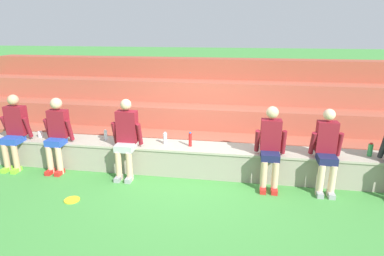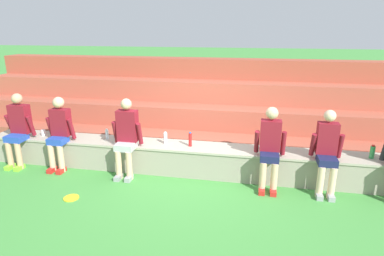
{
  "view_description": "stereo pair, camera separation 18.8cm",
  "coord_description": "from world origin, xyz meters",
  "px_view_note": "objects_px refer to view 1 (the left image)",
  "views": [
    {
      "loc": [
        0.89,
        -5.28,
        2.63
      ],
      "look_at": [
        -0.02,
        0.28,
        0.88
      ],
      "focal_mm": 30.38,
      "sensor_mm": 36.0,
      "label": 1
    },
    {
      "loc": [
        1.08,
        -5.25,
        2.63
      ],
      "look_at": [
        -0.02,
        0.28,
        0.88
      ],
      "focal_mm": 30.38,
      "sensor_mm": 36.0,
      "label": 2
    }
  ],
  "objects_px": {
    "water_bottle_near_right": "(370,150)",
    "water_bottle_center_gap": "(165,138)",
    "person_center": "(126,136)",
    "frisbee": "(72,200)",
    "person_left_of_center": "(57,132)",
    "person_right_of_center": "(270,145)",
    "person_far_right": "(327,149)",
    "plastic_cup_left_end": "(40,134)",
    "water_bottle_mid_right": "(106,135)",
    "water_bottle_mid_left": "(190,140)",
    "person_far_left": "(15,129)"
  },
  "relations": [
    {
      "from": "water_bottle_near_right",
      "to": "water_bottle_center_gap",
      "type": "relative_size",
      "value": 1.02
    },
    {
      "from": "person_center",
      "to": "frisbee",
      "type": "height_order",
      "value": "person_center"
    },
    {
      "from": "person_left_of_center",
      "to": "person_right_of_center",
      "type": "xyz_separation_m",
      "value": [
        3.91,
        -0.05,
        -0.01
      ]
    },
    {
      "from": "person_far_right",
      "to": "frisbee",
      "type": "distance_m",
      "value": 4.2
    },
    {
      "from": "person_left_of_center",
      "to": "person_center",
      "type": "distance_m",
      "value": 1.38
    },
    {
      "from": "plastic_cup_left_end",
      "to": "person_left_of_center",
      "type": "bearing_deg",
      "value": -25.73
    },
    {
      "from": "person_left_of_center",
      "to": "frisbee",
      "type": "distance_m",
      "value": 1.55
    },
    {
      "from": "person_left_of_center",
      "to": "person_right_of_center",
      "type": "distance_m",
      "value": 3.91
    },
    {
      "from": "person_right_of_center",
      "to": "person_far_right",
      "type": "height_order",
      "value": "person_right_of_center"
    },
    {
      "from": "person_left_of_center",
      "to": "water_bottle_mid_right",
      "type": "height_order",
      "value": "person_left_of_center"
    },
    {
      "from": "water_bottle_mid_left",
      "to": "water_bottle_near_right",
      "type": "relative_size",
      "value": 1.15
    },
    {
      "from": "person_far_left",
      "to": "person_far_right",
      "type": "height_order",
      "value": "person_far_left"
    },
    {
      "from": "water_bottle_mid_right",
      "to": "water_bottle_center_gap",
      "type": "xyz_separation_m",
      "value": [
        1.2,
        -0.04,
        0.01
      ]
    },
    {
      "from": "person_left_of_center",
      "to": "water_bottle_center_gap",
      "type": "xyz_separation_m",
      "value": [
        2.01,
        0.29,
        -0.11
      ]
    },
    {
      "from": "water_bottle_mid_right",
      "to": "water_bottle_center_gap",
      "type": "relative_size",
      "value": 0.9
    },
    {
      "from": "person_far_left",
      "to": "water_bottle_mid_left",
      "type": "height_order",
      "value": "person_far_left"
    },
    {
      "from": "person_right_of_center",
      "to": "water_bottle_mid_right",
      "type": "xyz_separation_m",
      "value": [
        -3.1,
        0.37,
        -0.11
      ]
    },
    {
      "from": "person_right_of_center",
      "to": "water_bottle_mid_left",
      "type": "bearing_deg",
      "value": 168.39
    },
    {
      "from": "water_bottle_mid_left",
      "to": "plastic_cup_left_end",
      "type": "relative_size",
      "value": 2.25
    },
    {
      "from": "person_right_of_center",
      "to": "water_bottle_near_right",
      "type": "bearing_deg",
      "value": 10.69
    },
    {
      "from": "person_far_left",
      "to": "person_right_of_center",
      "type": "distance_m",
      "value": 4.79
    },
    {
      "from": "person_center",
      "to": "plastic_cup_left_end",
      "type": "xyz_separation_m",
      "value": [
        -1.92,
        0.32,
        -0.17
      ]
    },
    {
      "from": "water_bottle_mid_left",
      "to": "person_far_left",
      "type": "bearing_deg",
      "value": -175.75
    },
    {
      "from": "frisbee",
      "to": "water_bottle_mid_right",
      "type": "bearing_deg",
      "value": 89.83
    },
    {
      "from": "person_center",
      "to": "water_bottle_near_right",
      "type": "bearing_deg",
      "value": 4.37
    },
    {
      "from": "person_left_of_center",
      "to": "person_right_of_center",
      "type": "bearing_deg",
      "value": -0.72
    },
    {
      "from": "water_bottle_near_right",
      "to": "person_right_of_center",
      "type": "bearing_deg",
      "value": -169.31
    },
    {
      "from": "person_right_of_center",
      "to": "frisbee",
      "type": "height_order",
      "value": "person_right_of_center"
    },
    {
      "from": "person_far_right",
      "to": "water_bottle_center_gap",
      "type": "xyz_separation_m",
      "value": [
        -2.8,
        0.32,
        -0.09
      ]
    },
    {
      "from": "person_center",
      "to": "water_bottle_mid_left",
      "type": "bearing_deg",
      "value": 14.8
    },
    {
      "from": "person_far_right",
      "to": "frisbee",
      "type": "relative_size",
      "value": 5.63
    },
    {
      "from": "water_bottle_near_right",
      "to": "water_bottle_center_gap",
      "type": "xyz_separation_m",
      "value": [
        -3.58,
        0.02,
        -0.0
      ]
    },
    {
      "from": "person_far_right",
      "to": "water_bottle_mid_left",
      "type": "relative_size",
      "value": 5.1
    },
    {
      "from": "person_far_right",
      "to": "water_bottle_near_right",
      "type": "xyz_separation_m",
      "value": [
        0.78,
        0.3,
        -0.08
      ]
    },
    {
      "from": "water_bottle_center_gap",
      "to": "plastic_cup_left_end",
      "type": "xyz_separation_m",
      "value": [
        -2.56,
        -0.03,
        -0.05
      ]
    },
    {
      "from": "person_left_of_center",
      "to": "plastic_cup_left_end",
      "type": "xyz_separation_m",
      "value": [
        -0.55,
        0.26,
        -0.16
      ]
    },
    {
      "from": "water_bottle_mid_right",
      "to": "water_bottle_mid_left",
      "type": "xyz_separation_m",
      "value": [
        1.68,
        -0.08,
        0.03
      ]
    },
    {
      "from": "person_far_left",
      "to": "person_center",
      "type": "relative_size",
      "value": 1.0
    },
    {
      "from": "person_center",
      "to": "frisbee",
      "type": "relative_size",
      "value": 5.84
    },
    {
      "from": "person_right_of_center",
      "to": "water_bottle_mid_left",
      "type": "relative_size",
      "value": 5.15
    },
    {
      "from": "person_right_of_center",
      "to": "water_bottle_mid_left",
      "type": "distance_m",
      "value": 1.45
    },
    {
      "from": "person_far_left",
      "to": "water_bottle_mid_left",
      "type": "distance_m",
      "value": 3.38
    },
    {
      "from": "water_bottle_near_right",
      "to": "water_bottle_center_gap",
      "type": "height_order",
      "value": "water_bottle_near_right"
    },
    {
      "from": "person_center",
      "to": "water_bottle_center_gap",
      "type": "height_order",
      "value": "person_center"
    },
    {
      "from": "water_bottle_mid_left",
      "to": "plastic_cup_left_end",
      "type": "distance_m",
      "value": 3.04
    },
    {
      "from": "person_center",
      "to": "person_right_of_center",
      "type": "xyz_separation_m",
      "value": [
        2.53,
        0.0,
        -0.02
      ]
    },
    {
      "from": "person_center",
      "to": "water_bottle_center_gap",
      "type": "xyz_separation_m",
      "value": [
        0.63,
        0.34,
        -0.12
      ]
    },
    {
      "from": "person_center",
      "to": "frisbee",
      "type": "distance_m",
      "value": 1.4
    },
    {
      "from": "person_left_of_center",
      "to": "person_far_right",
      "type": "height_order",
      "value": "person_left_of_center"
    },
    {
      "from": "person_center",
      "to": "water_bottle_mid_right",
      "type": "distance_m",
      "value": 0.69
    }
  ]
}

